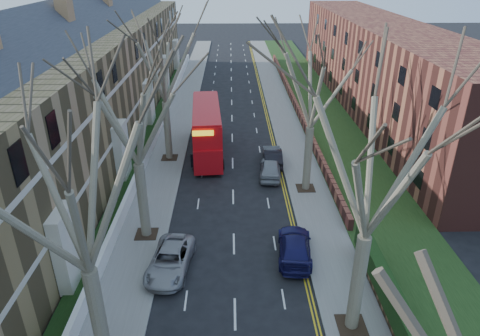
{
  "coord_description": "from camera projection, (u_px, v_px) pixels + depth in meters",
  "views": [
    {
      "loc": [
        -0.1,
        -7.34,
        16.27
      ],
      "look_at": [
        0.5,
        19.87,
        2.99
      ],
      "focal_mm": 32.0,
      "sensor_mm": 36.0,
      "label": 1
    }
  ],
  "objects": [
    {
      "name": "pavement_left",
      "position": [
        179.0,
        118.0,
        48.63
      ],
      "size": [
        3.0,
        102.0,
        0.12
      ],
      "primitive_type": "cube",
      "color": "slate",
      "rests_on": "ground"
    },
    {
      "name": "pavement_right",
      "position": [
        284.0,
        117.0,
        48.87
      ],
      "size": [
        3.0,
        102.0,
        0.12
      ],
      "primitive_type": "cube",
      "color": "slate",
      "rests_on": "ground"
    },
    {
      "name": "terrace_left",
      "position": [
        82.0,
        91.0,
        38.89
      ],
      "size": [
        9.7,
        78.0,
        13.6
      ],
      "color": "olive",
      "rests_on": "ground"
    },
    {
      "name": "flats_right",
      "position": [
        379.0,
        66.0,
        50.53
      ],
      "size": [
        13.97,
        54.0,
        10.0
      ],
      "color": "brown",
      "rests_on": "ground"
    },
    {
      "name": "front_wall_left",
      "position": [
        153.0,
        140.0,
        41.16
      ],
      "size": [
        0.3,
        78.0,
        1.0
      ],
      "color": "white",
      "rests_on": "ground"
    },
    {
      "name": "grass_verge_right",
      "position": [
        324.0,
        116.0,
        48.92
      ],
      "size": [
        6.0,
        102.0,
        0.06
      ],
      "color": "#1C3513",
      "rests_on": "ground"
    },
    {
      "name": "tree_left_mid",
      "position": [
        70.0,
        175.0,
        14.82
      ],
      "size": [
        10.5,
        10.5,
        14.71
      ],
      "color": "brown",
      "rests_on": "ground"
    },
    {
      "name": "tree_left_far",
      "position": [
        131.0,
        99.0,
        23.94
      ],
      "size": [
        10.15,
        10.15,
        14.22
      ],
      "color": "brown",
      "rests_on": "ground"
    },
    {
      "name": "tree_left_dist",
      "position": [
        161.0,
        52.0,
        34.59
      ],
      "size": [
        10.5,
        10.5,
        14.71
      ],
      "color": "brown",
      "rests_on": "ground"
    },
    {
      "name": "tree_right_mid",
      "position": [
        378.0,
        149.0,
        16.84
      ],
      "size": [
        10.5,
        10.5,
        14.71
      ],
      "color": "brown",
      "rests_on": "ground"
    },
    {
      "name": "tree_right_far",
      "position": [
        314.0,
        73.0,
        29.56
      ],
      "size": [
        10.15,
        10.15,
        14.22
      ],
      "color": "brown",
      "rests_on": "ground"
    },
    {
      "name": "double_decker_bus",
      "position": [
        207.0,
        131.0,
        39.0
      ],
      "size": [
        3.19,
        10.69,
        4.43
      ],
      "rotation": [
        0.0,
        0.0,
        3.21
      ],
      "color": "red",
      "rests_on": "ground"
    },
    {
      "name": "car_left_far",
      "position": [
        170.0,
        260.0,
        24.65
      ],
      "size": [
        2.76,
        5.03,
        1.34
      ],
      "primitive_type": "imported",
      "rotation": [
        0.0,
        0.0,
        -0.12
      ],
      "color": "#97969B",
      "rests_on": "ground"
    },
    {
      "name": "car_right_near",
      "position": [
        295.0,
        246.0,
        25.79
      ],
      "size": [
        2.45,
        5.01,
        1.4
      ],
      "primitive_type": "imported",
      "rotation": [
        0.0,
        0.0,
        3.04
      ],
      "color": "#18164E",
      "rests_on": "ground"
    },
    {
      "name": "car_right_mid",
      "position": [
        271.0,
        168.0,
        35.38
      ],
      "size": [
        2.19,
        4.49,
        1.47
      ],
      "primitive_type": "imported",
      "rotation": [
        0.0,
        0.0,
        3.04
      ],
      "color": "gray",
      "rests_on": "ground"
    },
    {
      "name": "car_right_far",
      "position": [
        272.0,
        156.0,
        37.61
      ],
      "size": [
        1.63,
        4.46,
        1.46
      ],
      "primitive_type": "imported",
      "rotation": [
        0.0,
        0.0,
        3.12
      ],
      "color": "black",
      "rests_on": "ground"
    }
  ]
}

